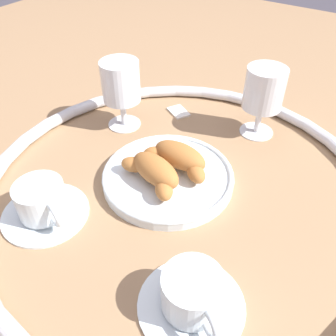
# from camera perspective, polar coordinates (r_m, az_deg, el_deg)

# --- Properties ---
(ground_plane) EXTENTS (2.20, 2.20, 0.00)m
(ground_plane) POSITION_cam_1_polar(r_m,az_deg,el_deg) (0.61, 1.66, -3.39)
(ground_plane) COLOR #997551
(table_chrome_rim) EXTENTS (0.67, 0.67, 0.02)m
(table_chrome_rim) POSITION_cam_1_polar(r_m,az_deg,el_deg) (0.60, 1.68, -2.57)
(table_chrome_rim) COLOR silver
(table_chrome_rim) RESTS_ON ground_plane
(pastry_plate) EXTENTS (0.23, 0.23, 0.02)m
(pastry_plate) POSITION_cam_1_polar(r_m,az_deg,el_deg) (0.62, -0.00, -1.33)
(pastry_plate) COLOR silver
(pastry_plate) RESTS_ON ground_plane
(croissant_large) EXTENTS (0.14, 0.07, 0.04)m
(croissant_large) POSITION_cam_1_polar(r_m,az_deg,el_deg) (0.61, 1.72, 1.68)
(croissant_large) COLOR #AD6B33
(croissant_large) RESTS_ON pastry_plate
(croissant_small) EXTENTS (0.13, 0.09, 0.04)m
(croissant_small) POSITION_cam_1_polar(r_m,az_deg,el_deg) (0.58, -2.22, -0.59)
(croissant_small) COLOR #AD6B33
(croissant_small) RESTS_ON pastry_plate
(coffee_cup_near) EXTENTS (0.14, 0.14, 0.06)m
(coffee_cup_near) POSITION_cam_1_polar(r_m,az_deg,el_deg) (0.58, -19.32, -5.33)
(coffee_cup_near) COLOR silver
(coffee_cup_near) RESTS_ON ground_plane
(coffee_cup_far) EXTENTS (0.14, 0.14, 0.06)m
(coffee_cup_far) POSITION_cam_1_polar(r_m,az_deg,el_deg) (0.46, 3.91, -19.66)
(coffee_cup_far) COLOR silver
(coffee_cup_far) RESTS_ON ground_plane
(juice_glass_left) EXTENTS (0.08, 0.08, 0.14)m
(juice_glass_left) POSITION_cam_1_polar(r_m,az_deg,el_deg) (0.72, -7.54, 13.19)
(juice_glass_left) COLOR white
(juice_glass_left) RESTS_ON ground_plane
(juice_glass_right) EXTENTS (0.08, 0.08, 0.14)m
(juice_glass_right) POSITION_cam_1_polar(r_m,az_deg,el_deg) (0.72, 15.01, 11.71)
(juice_glass_right) COLOR white
(juice_glass_right) RESTS_ON ground_plane
(sugar_packet) EXTENTS (0.06, 0.05, 0.01)m
(sugar_packet) POSITION_cam_1_polar(r_m,az_deg,el_deg) (0.80, 1.69, 9.05)
(sugar_packet) COLOR white
(sugar_packet) RESTS_ON ground_plane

